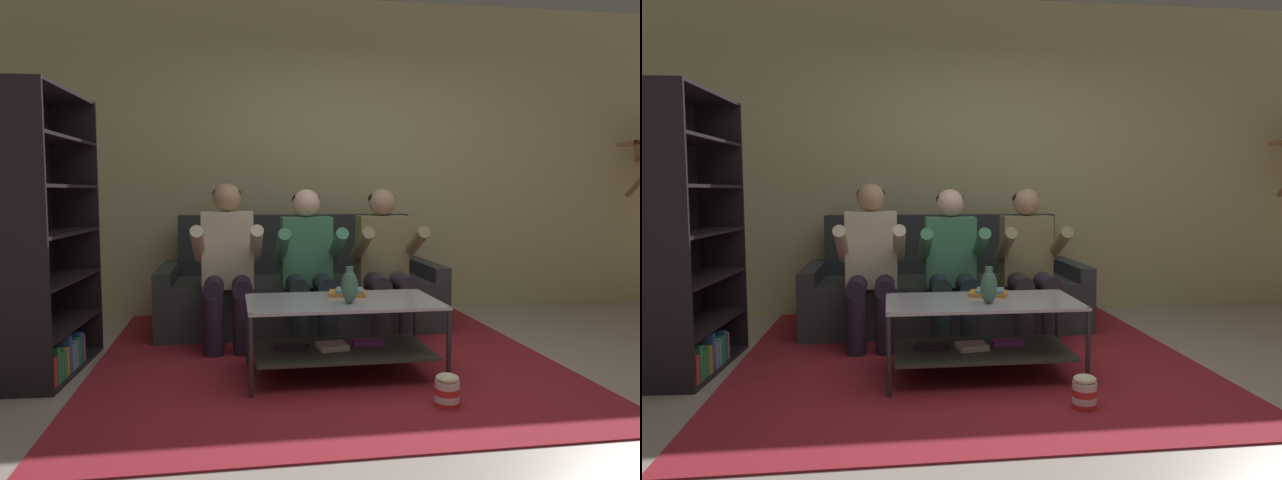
{
  "view_description": "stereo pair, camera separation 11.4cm",
  "coord_description": "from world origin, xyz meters",
  "views": [
    {
      "loc": [
        -0.97,
        -2.88,
        1.14
      ],
      "look_at": [
        -0.37,
        0.96,
        0.81
      ],
      "focal_mm": 32.0,
      "sensor_mm": 36.0,
      "label": 1
    },
    {
      "loc": [
        -0.86,
        -2.9,
        1.14
      ],
      "look_at": [
        -0.37,
        0.96,
        0.81
      ],
      "focal_mm": 32.0,
      "sensor_mm": 36.0,
      "label": 2
    }
  ],
  "objects": [
    {
      "name": "person_seated_right",
      "position": [
        0.2,
        1.31,
        0.63
      ],
      "size": [
        0.5,
        0.58,
        1.16
      ],
      "color": "#2F2A35",
      "rests_on": "ground"
    },
    {
      "name": "area_rug",
      "position": [
        -0.35,
        1.04,
        0.01
      ],
      "size": [
        3.0,
        3.31,
        0.01
      ],
      "color": "maroon",
      "rests_on": "ground"
    },
    {
      "name": "vase",
      "position": [
        -0.28,
        0.38,
        0.58
      ],
      "size": [
        0.1,
        0.1,
        0.22
      ],
      "color": "#436F5A",
      "rests_on": "coffee_table"
    },
    {
      "name": "ground",
      "position": [
        0.0,
        0.0,
        0.0
      ],
      "size": [
        16.8,
        16.8,
        0.0
      ],
      "primitive_type": "plane",
      "color": "#AC9E93"
    },
    {
      "name": "book_stack",
      "position": [
        -0.24,
        0.62,
        0.5
      ],
      "size": [
        0.27,
        0.22,
        0.04
      ],
      "color": "orange",
      "rests_on": "coffee_table"
    },
    {
      "name": "person_seated_middle",
      "position": [
        -0.4,
        1.31,
        0.63
      ],
      "size": [
        0.5,
        0.58,
        1.15
      ],
      "color": "#1D2B30",
      "rests_on": "ground"
    },
    {
      "name": "couch",
      "position": [
        -0.4,
        1.86,
        0.3
      ],
      "size": [
        2.29,
        0.9,
        0.93
      ],
      "color": "#353B3D",
      "rests_on": "ground"
    },
    {
      "name": "coffee_table",
      "position": [
        -0.31,
        0.48,
        0.31
      ],
      "size": [
        1.16,
        0.63,
        0.48
      ],
      "color": "#B8BAC6",
      "rests_on": "ground"
    },
    {
      "name": "back_partition",
      "position": [
        0.0,
        2.46,
        1.45
      ],
      "size": [
        8.4,
        0.12,
        2.9
      ],
      "primitive_type": "cube",
      "color": "#C1BA86",
      "rests_on": "ground"
    },
    {
      "name": "person_seated_left",
      "position": [
        -0.99,
        1.32,
        0.65
      ],
      "size": [
        0.5,
        0.58,
        1.2
      ],
      "color": "#281C2F",
      "rests_on": "ground"
    },
    {
      "name": "bookshelf",
      "position": [
        -2.13,
        0.85,
        0.73
      ],
      "size": [
        0.39,
        1.0,
        1.75
      ],
      "color": "black",
      "rests_on": "ground"
    },
    {
      "name": "popcorn_tub",
      "position": [
        0.14,
        -0.11,
        0.09
      ],
      "size": [
        0.13,
        0.13,
        0.18
      ],
      "color": "red",
      "rests_on": "ground"
    }
  ]
}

